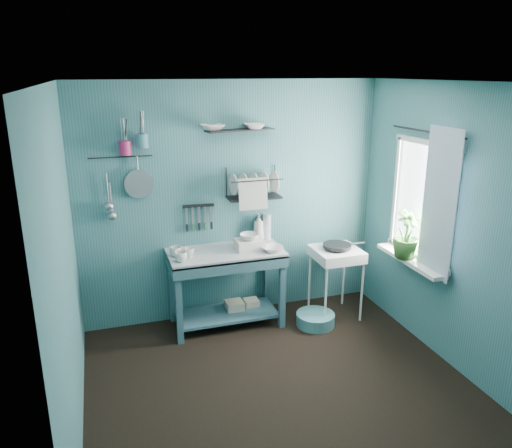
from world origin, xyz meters
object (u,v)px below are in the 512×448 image
object	(u,v)px
wash_tub	(249,244)
utensil_cup_teal	(142,141)
work_counter	(226,288)
floor_basin	(315,319)
storage_tin_small	(251,308)
mug_mid	(189,252)
water_bottle	(267,227)
soap_bottle	(259,227)
frying_pan	(337,246)
colander	(139,184)
utensil_cup_magenta	(125,148)
potted_plant	(407,235)
mug_right	(176,252)
hotplate_stand	(335,282)
storage_tin_large	(234,311)
dish_rack	(254,183)
mug_left	(181,257)

from	to	relation	value
wash_tub	utensil_cup_teal	distance (m)	1.47
work_counter	floor_basin	bearing A→B (deg)	-19.71
storage_tin_small	mug_mid	bearing A→B (deg)	-168.37
storage_tin_small	water_bottle	bearing A→B (deg)	32.47
soap_bottle	frying_pan	distance (m)	0.85
colander	wash_tub	bearing A→B (deg)	-13.36
utensil_cup_magenta	potted_plant	world-z (taller)	utensil_cup_magenta
mug_right	utensil_cup_teal	size ratio (longest dim) A/B	0.95
mug_right	frying_pan	world-z (taller)	mug_right
hotplate_stand	storage_tin_large	xyz separation A→B (m)	(-1.08, 0.21, -0.27)
wash_tub	hotplate_stand	world-z (taller)	wash_tub
wash_tub	soap_bottle	xyz separation A→B (m)	(0.17, 0.22, 0.10)
potted_plant	frying_pan	bearing A→B (deg)	127.23
potted_plant	storage_tin_small	bearing A→B (deg)	148.25
wash_tub	floor_basin	xyz separation A→B (m)	(0.64, -0.29, -0.81)
soap_bottle	dish_rack	bearing A→B (deg)	-142.12
work_counter	wash_tub	size ratio (longest dim) A/B	4.16
floor_basin	utensil_cup_teal	bearing A→B (deg)	162.52
frying_pan	potted_plant	xyz separation A→B (m)	(0.44, -0.58, 0.26)
mug_mid	storage_tin_small	xyz separation A→B (m)	(0.68, 0.14, -0.77)
soap_bottle	hotplate_stand	distance (m)	1.03
floor_basin	hotplate_stand	bearing A→B (deg)	28.12
mug_right	hotplate_stand	world-z (taller)	mug_right
soap_bottle	hotplate_stand	size ratio (longest dim) A/B	0.39
hotplate_stand	water_bottle	bearing A→B (deg)	151.93
storage_tin_large	utensil_cup_magenta	bearing A→B (deg)	171.58
floor_basin	mug_left	bearing A→B (deg)	173.59
frying_pan	colander	bearing A→B (deg)	168.95
dish_rack	floor_basin	bearing A→B (deg)	-38.54
mug_left	colander	size ratio (longest dim) A/B	0.44
soap_bottle	storage_tin_small	world-z (taller)	soap_bottle
wash_tub	storage_tin_small	distance (m)	0.78
wash_tub	soap_bottle	distance (m)	0.30
mug_right	utensil_cup_magenta	size ratio (longest dim) A/B	0.95
floor_basin	storage_tin_large	bearing A→B (deg)	155.17
dish_rack	colander	world-z (taller)	colander
colander	mug_mid	bearing A→B (deg)	-34.79
mug_right	floor_basin	size ratio (longest dim) A/B	0.30
dish_rack	mug_right	bearing A→B (deg)	-167.78
mug_left	storage_tin_large	world-z (taller)	mug_left
utensil_cup_teal	floor_basin	world-z (taller)	utensil_cup_teal
mug_left	water_bottle	distance (m)	1.07
potted_plant	utensil_cup_teal	bearing A→B (deg)	158.40
storage_tin_large	mug_left	bearing A→B (deg)	-160.10
frying_pan	floor_basin	xyz separation A→B (m)	(-0.29, -0.16, -0.74)
wash_tub	utensil_cup_teal	world-z (taller)	utensil_cup_teal
utensil_cup_teal	floor_basin	distance (m)	2.54
mug_mid	water_bottle	distance (m)	0.95
wash_tub	floor_basin	size ratio (longest dim) A/B	0.69
mug_left	soap_bottle	bearing A→B (deg)	21.80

